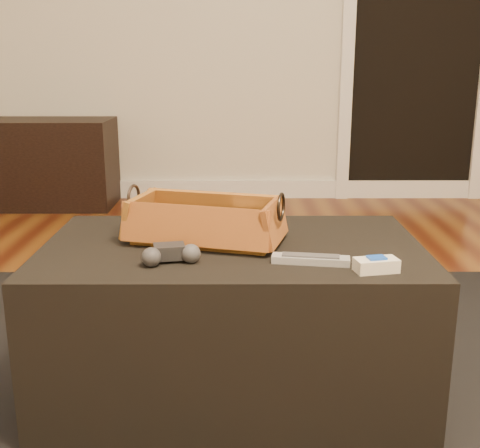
{
  "coord_description": "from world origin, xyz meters",
  "views": [
    {
      "loc": [
        0.15,
        -1.27,
        0.9
      ],
      "look_at": [
        0.16,
        0.23,
        0.49
      ],
      "focal_mm": 45.0,
      "sensor_mm": 36.0,
      "label": 1
    }
  ],
  "objects_px": {
    "wicker_basket": "(205,224)",
    "game_controller": "(171,254)",
    "ottoman": "(233,317)",
    "tv_remote": "(196,233)",
    "silver_remote": "(311,259)",
    "cream_gadget": "(376,265)",
    "media_cabinet": "(2,163)"
  },
  "relations": [
    {
      "from": "wicker_basket",
      "to": "game_controller",
      "type": "height_order",
      "value": "wicker_basket"
    },
    {
      "from": "ottoman",
      "to": "tv_remote",
      "type": "xyz_separation_m",
      "value": [
        -0.1,
        0.02,
        0.24
      ]
    },
    {
      "from": "game_controller",
      "to": "silver_remote",
      "type": "xyz_separation_m",
      "value": [
        0.34,
        -0.0,
        -0.01
      ]
    },
    {
      "from": "ottoman",
      "to": "wicker_basket",
      "type": "xyz_separation_m",
      "value": [
        -0.07,
        0.03,
        0.26
      ]
    },
    {
      "from": "ottoman",
      "to": "cream_gadget",
      "type": "relative_size",
      "value": 9.42
    },
    {
      "from": "wicker_basket",
      "to": "silver_remote",
      "type": "distance_m",
      "value": 0.32
    },
    {
      "from": "silver_remote",
      "to": "ottoman",
      "type": "bearing_deg",
      "value": 139.94
    },
    {
      "from": "tv_remote",
      "to": "wicker_basket",
      "type": "relative_size",
      "value": 0.48
    },
    {
      "from": "tv_remote",
      "to": "ottoman",
      "type": "bearing_deg",
      "value": 0.26
    },
    {
      "from": "media_cabinet",
      "to": "cream_gadget",
      "type": "relative_size",
      "value": 13.18
    },
    {
      "from": "media_cabinet",
      "to": "game_controller",
      "type": "height_order",
      "value": "media_cabinet"
    },
    {
      "from": "silver_remote",
      "to": "cream_gadget",
      "type": "bearing_deg",
      "value": -22.35
    },
    {
      "from": "media_cabinet",
      "to": "wicker_basket",
      "type": "bearing_deg",
      "value": -57.69
    },
    {
      "from": "ottoman",
      "to": "wicker_basket",
      "type": "bearing_deg",
      "value": 161.03
    },
    {
      "from": "media_cabinet",
      "to": "ottoman",
      "type": "height_order",
      "value": "media_cabinet"
    },
    {
      "from": "tv_remote",
      "to": "silver_remote",
      "type": "height_order",
      "value": "tv_remote"
    },
    {
      "from": "media_cabinet",
      "to": "silver_remote",
      "type": "xyz_separation_m",
      "value": [
        1.67,
        -2.42,
        0.17
      ]
    },
    {
      "from": "wicker_basket",
      "to": "cream_gadget",
      "type": "relative_size",
      "value": 4.27
    },
    {
      "from": "tv_remote",
      "to": "game_controller",
      "type": "bearing_deg",
      "value": -96.79
    },
    {
      "from": "ottoman",
      "to": "silver_remote",
      "type": "height_order",
      "value": "silver_remote"
    },
    {
      "from": "tv_remote",
      "to": "game_controller",
      "type": "xyz_separation_m",
      "value": [
        -0.05,
        -0.17,
        -0.0
      ]
    },
    {
      "from": "media_cabinet",
      "to": "tv_remote",
      "type": "xyz_separation_m",
      "value": [
        1.39,
        -2.24,
        0.18
      ]
    },
    {
      "from": "cream_gadget",
      "to": "tv_remote",
      "type": "bearing_deg",
      "value": 151.48
    },
    {
      "from": "ottoman",
      "to": "wicker_basket",
      "type": "relative_size",
      "value": 2.21
    },
    {
      "from": "game_controller",
      "to": "cream_gadget",
      "type": "distance_m",
      "value": 0.48
    },
    {
      "from": "game_controller",
      "to": "silver_remote",
      "type": "relative_size",
      "value": 0.79
    },
    {
      "from": "game_controller",
      "to": "ottoman",
      "type": "bearing_deg",
      "value": 46.83
    },
    {
      "from": "media_cabinet",
      "to": "tv_remote",
      "type": "bearing_deg",
      "value": -58.25
    },
    {
      "from": "ottoman",
      "to": "cream_gadget",
      "type": "height_order",
      "value": "cream_gadget"
    },
    {
      "from": "media_cabinet",
      "to": "game_controller",
      "type": "distance_m",
      "value": 2.77
    },
    {
      "from": "tv_remote",
      "to": "wicker_basket",
      "type": "bearing_deg",
      "value": 30.87
    },
    {
      "from": "ottoman",
      "to": "game_controller",
      "type": "relative_size",
      "value": 6.69
    }
  ]
}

